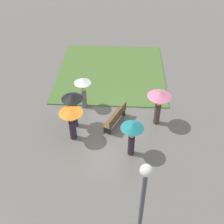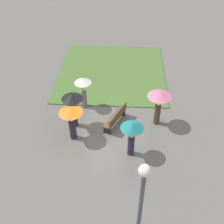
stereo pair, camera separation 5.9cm
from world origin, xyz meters
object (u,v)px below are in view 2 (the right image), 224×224
(park_bench, at_px, (116,117))
(crowd_person_teal, at_px, (132,132))
(crowd_person_pink, at_px, (159,99))
(crowd_person_orange, at_px, (71,117))
(lamp_post, at_px, (140,207))
(crowd_person_white, at_px, (83,87))
(crowd_person_black, at_px, (73,102))

(park_bench, xyz_separation_m, crowd_person_teal, (1.98, 0.77, 0.90))
(park_bench, height_order, crowd_person_teal, crowd_person_teal)
(crowd_person_pink, xyz_separation_m, crowd_person_orange, (1.32, -4.13, -0.19))
(lamp_post, distance_m, crowd_person_orange, 6.48)
(park_bench, distance_m, crowd_person_orange, 2.49)
(lamp_post, height_order, crowd_person_orange, lamp_post)
(crowd_person_pink, bearing_deg, lamp_post, -22.24)
(crowd_person_white, bearing_deg, crowd_person_teal, -34.90)
(crowd_person_white, height_order, crowd_person_teal, crowd_person_white)
(crowd_person_teal, height_order, crowd_person_orange, crowd_person_teal)
(park_bench, bearing_deg, crowd_person_black, -60.18)
(crowd_person_white, xyz_separation_m, crowd_person_pink, (1.14, 3.91, 0.21))
(crowd_person_white, relative_size, crowd_person_black, 0.94)
(crowd_person_pink, height_order, crowd_person_black, crowd_person_pink)
(crowd_person_pink, bearing_deg, crowd_person_orange, -85.02)
(lamp_post, relative_size, crowd_person_pink, 2.39)
(crowd_person_pink, relative_size, crowd_person_black, 1.01)
(park_bench, distance_m, crowd_person_pink, 2.37)
(park_bench, relative_size, crowd_person_teal, 0.99)
(lamp_post, height_order, crowd_person_teal, lamp_post)
(crowd_person_orange, bearing_deg, crowd_person_white, 41.52)
(crowd_person_white, height_order, crowd_person_orange, crowd_person_white)
(park_bench, xyz_separation_m, crowd_person_black, (0.18, -2.12, 1.02))
(park_bench, xyz_separation_m, crowd_person_orange, (1.10, -2.04, 0.90))
(park_bench, distance_m, crowd_person_black, 2.36)
(park_bench, distance_m, lamp_post, 7.14)
(crowd_person_teal, bearing_deg, crowd_person_black, 117.40)
(crowd_person_white, height_order, crowd_person_black, crowd_person_black)
(crowd_person_teal, xyz_separation_m, crowd_person_pink, (-2.19, 1.32, 0.19))
(crowd_person_teal, relative_size, crowd_person_pink, 0.93)
(lamp_post, xyz_separation_m, crowd_person_black, (-6.42, -3.06, -1.54))
(park_bench, height_order, crowd_person_orange, crowd_person_orange)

